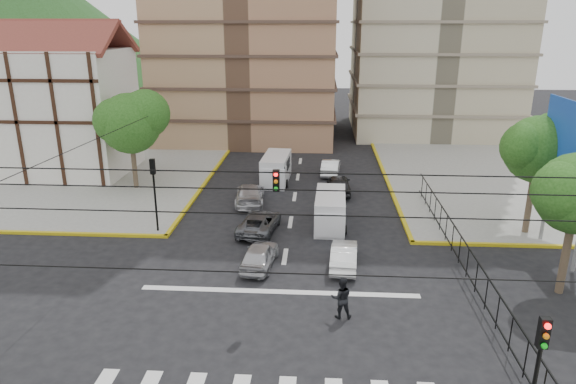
# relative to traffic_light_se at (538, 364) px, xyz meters

# --- Properties ---
(ground) EXTENTS (160.00, 160.00, 0.00)m
(ground) POSITION_rel_traffic_light_se_xyz_m (-7.80, 7.80, -3.11)
(ground) COLOR black
(ground) RESTS_ON ground
(sidewalk_nw) EXTENTS (26.00, 26.00, 0.15)m
(sidewalk_nw) POSITION_rel_traffic_light_se_xyz_m (-27.80, 27.80, -3.04)
(sidewalk_nw) COLOR gray
(sidewalk_nw) RESTS_ON ground
(sidewalk_ne) EXTENTS (26.00, 26.00, 0.15)m
(sidewalk_ne) POSITION_rel_traffic_light_se_xyz_m (12.20, 27.80, -3.04)
(sidewalk_ne) COLOR gray
(sidewalk_ne) RESTS_ON ground
(stop_line) EXTENTS (13.00, 0.40, 0.01)m
(stop_line) POSITION_rel_traffic_light_se_xyz_m (-7.80, 9.00, -3.11)
(stop_line) COLOR silver
(stop_line) RESTS_ON ground
(tudor_building) EXTENTS (10.80, 8.05, 12.23)m
(tudor_building) POSITION_rel_traffic_light_se_xyz_m (-26.80, 27.80, 2.14)
(tudor_building) COLOR silver
(tudor_building) RESTS_ON ground
(park_fence) EXTENTS (0.10, 22.50, 1.66)m
(park_fence) POSITION_rel_traffic_light_se_xyz_m (1.20, 12.30, -3.11)
(park_fence) COLOR black
(park_fence) RESTS_ON ground
(billboard) EXTENTS (0.36, 6.20, 8.10)m
(billboard) POSITION_rel_traffic_light_se_xyz_m (6.65, 13.80, 2.89)
(billboard) COLOR slate
(billboard) RESTS_ON ground
(tree_park_c) EXTENTS (4.65, 3.80, 7.25)m
(tree_park_c) POSITION_rel_traffic_light_se_xyz_m (6.29, 16.81, 2.22)
(tree_park_c) COLOR #473828
(tree_park_c) RESTS_ON ground
(tree_tudor) EXTENTS (5.39, 4.40, 7.43)m
(tree_tudor) POSITION_rel_traffic_light_se_xyz_m (-19.70, 23.81, 2.11)
(tree_tudor) COLOR #473828
(tree_tudor) RESTS_ON ground
(traffic_light_se) EXTENTS (0.28, 0.22, 4.40)m
(traffic_light_se) POSITION_rel_traffic_light_se_xyz_m (0.00, 0.00, 0.00)
(traffic_light_se) COLOR black
(traffic_light_se) RESTS_ON ground
(traffic_light_nw) EXTENTS (0.28, 0.22, 4.40)m
(traffic_light_nw) POSITION_rel_traffic_light_se_xyz_m (-15.60, 15.60, 0.00)
(traffic_light_nw) COLOR black
(traffic_light_nw) RESTS_ON ground
(traffic_light_hanging) EXTENTS (18.00, 9.12, 0.92)m
(traffic_light_hanging) POSITION_rel_traffic_light_se_xyz_m (-7.80, 5.76, 2.79)
(traffic_light_hanging) COLOR black
(traffic_light_hanging) RESTS_ON ground
(van_right_lane) EXTENTS (1.94, 4.58, 2.04)m
(van_right_lane) POSITION_rel_traffic_light_se_xyz_m (-5.34, 17.16, -2.12)
(van_right_lane) COLOR silver
(van_right_lane) RESTS_ON ground
(van_left_lane) EXTENTS (2.12, 4.87, 2.15)m
(van_left_lane) POSITION_rel_traffic_light_se_xyz_m (-9.44, 26.09, -2.07)
(van_left_lane) COLOR silver
(van_left_lane) RESTS_ON ground
(car_silver_front_left) EXTENTS (1.88, 3.84, 1.26)m
(car_silver_front_left) POSITION_rel_traffic_light_se_xyz_m (-9.02, 11.58, -2.48)
(car_silver_front_left) COLOR #AEAFB3
(car_silver_front_left) RESTS_ON ground
(car_white_front_right) EXTENTS (1.56, 3.82, 1.23)m
(car_white_front_right) POSITION_rel_traffic_light_se_xyz_m (-4.70, 11.87, -2.50)
(car_white_front_right) COLOR white
(car_white_front_right) RESTS_ON ground
(car_grey_mid_left) EXTENTS (2.54, 4.59, 1.22)m
(car_grey_mid_left) POSITION_rel_traffic_light_se_xyz_m (-9.57, 16.12, -2.50)
(car_grey_mid_left) COLOR #55575C
(car_grey_mid_left) RESTS_ON ground
(car_silver_rear_left) EXTENTS (2.34, 4.86, 1.37)m
(car_silver_rear_left) POSITION_rel_traffic_light_se_xyz_m (-10.81, 21.16, -2.43)
(car_silver_rear_left) COLOR #B7B7BC
(car_silver_rear_left) RESTS_ON ground
(car_darkgrey_mid_right) EXTENTS (1.74, 4.18, 1.41)m
(car_darkgrey_mid_right) POSITION_rel_traffic_light_se_xyz_m (-4.63, 23.70, -2.41)
(car_darkgrey_mid_right) COLOR black
(car_darkgrey_mid_right) RESTS_ON ground
(car_white_rear_right) EXTENTS (1.71, 4.03, 1.29)m
(car_white_rear_right) POSITION_rel_traffic_light_se_xyz_m (-5.13, 28.67, -2.47)
(car_white_rear_right) COLOR white
(car_white_rear_right) RESTS_ON ground
(pedestrian_crosswalk) EXTENTS (0.95, 0.77, 1.85)m
(pedestrian_crosswalk) POSITION_rel_traffic_light_se_xyz_m (-5.01, 7.02, -2.19)
(pedestrian_crosswalk) COLOR black
(pedestrian_crosswalk) RESTS_ON ground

